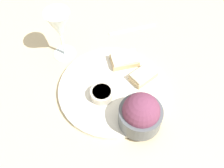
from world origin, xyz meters
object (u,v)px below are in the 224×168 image
sauce_ramekin (102,94)px  fork (132,29)px  cheese_toast_near (125,60)px  salad_bowl (141,114)px  cheese_toast_far (144,75)px  wine_glass (59,27)px

sauce_ramekin → fork: (0.17, 0.24, -0.03)m
cheese_toast_near → salad_bowl: bearing=-96.5°
cheese_toast_near → fork: (0.07, 0.14, -0.02)m
sauce_ramekin → fork: bearing=54.4°
sauce_ramekin → cheese_toast_far: same height
salad_bowl → cheese_toast_near: 0.21m
cheese_toast_near → fork: bearing=62.3°
sauce_ramekin → cheese_toast_near: 0.14m
cheese_toast_far → fork: bearing=79.7°
salad_bowl → sauce_ramekin: 0.13m
sauce_ramekin → wine_glass: bearing=109.4°
cheese_toast_near → wine_glass: wine_glass is taller
sauce_ramekin → cheese_toast_far: size_ratio=0.71×
salad_bowl → fork: (0.10, 0.34, -0.05)m
wine_glass → cheese_toast_far: bearing=-40.0°
sauce_ramekin → fork: sauce_ramekin is taller
cheese_toast_far → sauce_ramekin: bearing=-168.1°
salad_bowl → cheese_toast_far: bearing=66.1°
fork → salad_bowl: bearing=-105.7°
fork → cheese_toast_near: bearing=-117.7°
fork → sauce_ramekin: bearing=-125.6°
cheese_toast_far → salad_bowl: bearing=-113.9°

